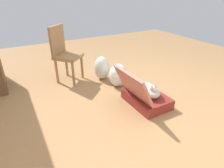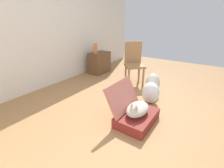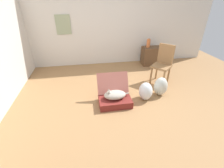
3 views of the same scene
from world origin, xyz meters
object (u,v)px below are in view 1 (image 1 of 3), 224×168
object	(u,v)px
plastic_bag_white	(118,75)
plastic_bag_clear	(102,68)
suitcase_base	(146,99)
chair	(64,52)
cat	(148,90)

from	to	relation	value
plastic_bag_white	plastic_bag_clear	bearing A→B (deg)	15.45
suitcase_base	plastic_bag_white	xyz separation A→B (m)	(0.68, 0.07, 0.12)
suitcase_base	chair	size ratio (longest dim) A/B	0.68
suitcase_base	chair	world-z (taller)	chair
plastic_bag_clear	chair	xyz separation A→B (m)	(0.28, 0.57, 0.30)
suitcase_base	cat	world-z (taller)	cat
suitcase_base	cat	distance (m)	0.16
plastic_bag_white	plastic_bag_clear	size ratio (longest dim) A/B	0.92
cat	chair	size ratio (longest dim) A/B	0.54
suitcase_base	plastic_bag_clear	distance (m)	1.09
plastic_bag_white	chair	bearing A→B (deg)	45.77
suitcase_base	chair	xyz separation A→B (m)	(1.34, 0.76, 0.44)
plastic_bag_white	chair	distance (m)	1.00
suitcase_base	plastic_bag_white	size ratio (longest dim) A/B	1.66
suitcase_base	plastic_bag_white	world-z (taller)	plastic_bag_white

